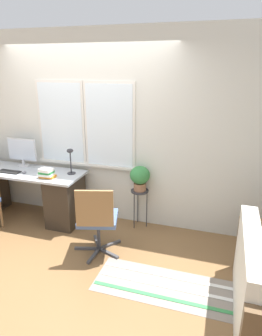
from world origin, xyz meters
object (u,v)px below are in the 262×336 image
at_px(monitor, 22,151).
at_px(book_stack, 47,173).
at_px(desk_lamp, 70,157).
at_px(plant_stand, 140,195).
at_px(office_chair_swivel, 97,219).
at_px(potted_plant, 140,177).
at_px(mouse, 24,172).
at_px(keyboard, 9,172).

bearing_deg(monitor, book_stack, -28.30).
distance_m(desk_lamp, plant_stand, 1.11).
relative_size(office_chair_swivel, potted_plant, 2.60).
height_order(office_chair_swivel, potted_plant, office_chair_swivel).
relative_size(monitor, mouse, 6.37).
xyz_separation_m(desk_lamp, potted_plant, (0.98, 0.14, -0.23)).
distance_m(mouse, office_chair_swivel, 1.44).
bearing_deg(office_chair_swivel, potted_plant, -126.06).
bearing_deg(keyboard, book_stack, -1.88).
relative_size(book_stack, plant_stand, 0.41).
bearing_deg(keyboard, plant_stand, 11.14).
relative_size(mouse, book_stack, 0.33).
bearing_deg(keyboard, monitor, 87.05).
distance_m(monitor, plant_stand, 1.91).
xyz_separation_m(book_stack, plant_stand, (1.23, 0.39, -0.32)).
bearing_deg(desk_lamp, potted_plant, 8.41).
xyz_separation_m(monitor, potted_plant, (1.85, 0.05, -0.22)).
relative_size(monitor, book_stack, 2.10).
bearing_deg(office_chair_swivel, monitor, -42.13).
height_order(office_chair_swivel, plant_stand, office_chair_swivel).
height_order(book_stack, potted_plant, potted_plant).
bearing_deg(desk_lamp, mouse, -163.14).
bearing_deg(keyboard, office_chair_swivel, -15.87).
distance_m(office_chair_swivel, potted_plant, 0.91).
relative_size(office_chair_swivel, plant_stand, 1.65).
distance_m(monitor, keyboard, 0.38).
bearing_deg(desk_lamp, plant_stand, 8.41).
bearing_deg(keyboard, mouse, 6.26).
relative_size(monitor, plant_stand, 0.87).
bearing_deg(mouse, keyboard, -173.74).
bearing_deg(office_chair_swivel, keyboard, -31.92).
distance_m(mouse, desk_lamp, 0.71).
distance_m(mouse, plant_stand, 1.69).
xyz_separation_m(keyboard, plant_stand, (1.87, 0.37, -0.27)).
height_order(monitor, potted_plant, monitor).
bearing_deg(mouse, office_chair_swivel, -19.53).
bearing_deg(keyboard, desk_lamp, 14.09).
height_order(keyboard, mouse, mouse).
bearing_deg(book_stack, keyboard, 178.12).
relative_size(mouse, desk_lamp, 0.20).
distance_m(plant_stand, potted_plant, 0.27).
bearing_deg(book_stack, plant_stand, 17.56).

